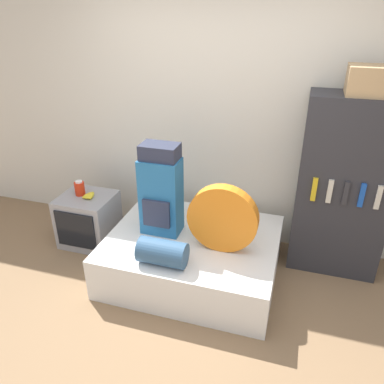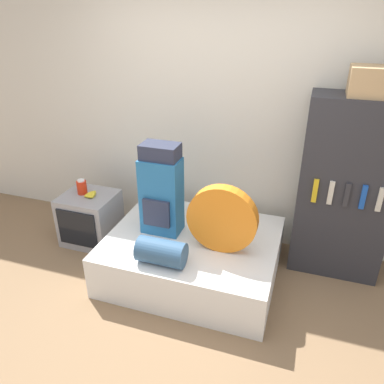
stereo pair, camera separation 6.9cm
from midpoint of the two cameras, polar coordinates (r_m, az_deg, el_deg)
name	(u,v)px [view 1 (the left image)]	position (r m, az deg, el deg)	size (l,w,h in m)	color
ground_plane	(162,344)	(3.03, -5.24, -22.03)	(16.00, 16.00, 0.00)	#846647
wall_back	(219,116)	(3.69, 3.56, 11.48)	(8.00, 0.05, 2.60)	silver
bed	(193,255)	(3.49, -0.43, -9.59)	(1.50, 1.22, 0.40)	white
backpack	(161,191)	(3.28, -5.37, 0.11)	(0.35, 0.26, 0.83)	#23669E
tent_bag	(223,219)	(3.08, 4.06, -4.07)	(0.59, 0.11, 0.59)	orange
sleeping_roll	(162,252)	(3.02, -5.18, -9.15)	(0.39, 0.21, 0.21)	#33567A
television	(89,220)	(4.05, -15.96, -4.06)	(0.53, 0.49, 0.53)	#939399
canister	(80,188)	(3.95, -17.23, 0.56)	(0.10, 0.10, 0.15)	red
banana_bunch	(90,195)	(3.89, -15.79, -0.49)	(0.12, 0.15, 0.04)	yellow
bookshelf	(343,188)	(3.54, 21.53, 0.53)	(0.78, 0.41, 1.64)	#2D2D33
cardboard_box	(375,81)	(3.25, 25.54, 15.03)	(0.40, 0.28, 0.22)	tan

